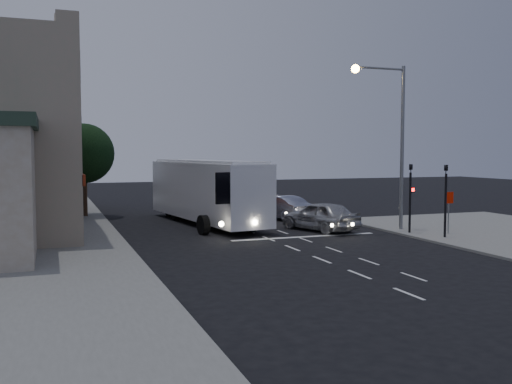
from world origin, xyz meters
name	(u,v)px	position (x,y,z in m)	size (l,w,h in m)	color
ground	(284,245)	(0.00, 0.00, 0.00)	(120.00, 120.00, 0.00)	black
road_markings	(282,234)	(1.29, 3.31, 0.00)	(8.00, 30.55, 0.01)	silver
tour_bus	(206,190)	(-1.43, 8.96, 2.12)	(4.37, 13.03, 3.92)	white
car_suv	(320,216)	(3.80, 3.80, 0.83)	(1.97, 4.90, 1.67)	#B3B3B3
car_sedan_a	(280,207)	(3.78, 9.74, 0.78)	(1.65, 4.73, 1.56)	#AAAEC2
car_sedan_b	(252,201)	(3.95, 15.72, 0.73)	(2.03, 5.00, 1.45)	silver
car_sedan_c	(237,196)	(4.46, 20.74, 0.68)	(2.24, 4.87, 1.35)	silver
traffic_signal_main	(411,190)	(7.60, 0.78, 2.42)	(0.25, 0.35, 4.10)	black
traffic_signal_side	(446,192)	(8.30, -1.20, 2.42)	(0.18, 0.15, 4.10)	black
regulatory_sign	(449,206)	(9.30, -0.24, 1.60)	(0.45, 0.12, 2.20)	slate
streetlight	(392,128)	(7.34, 2.20, 5.73)	(3.32, 0.44, 9.00)	slate
low_building_north	(3,166)	(-13.50, 20.00, 3.39)	(9.40, 9.40, 6.50)	gray
street_tree	(84,151)	(-8.21, 15.02, 4.50)	(4.00, 4.00, 6.20)	black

